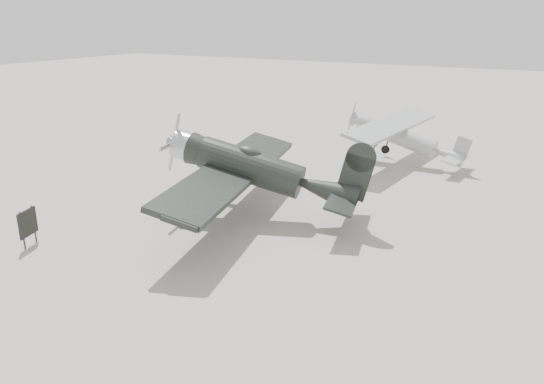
% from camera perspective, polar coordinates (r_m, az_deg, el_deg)
% --- Properties ---
extents(ground, '(160.00, 160.00, 0.00)m').
position_cam_1_polar(ground, '(18.84, -2.32, -7.93)').
color(ground, gray).
rests_on(ground, ground).
extents(lowwing_monoplane, '(8.94, 12.37, 3.98)m').
position_cam_1_polar(lowwing_monoplane, '(22.51, -1.30, 2.31)').
color(lowwing_monoplane, black).
rests_on(lowwing_monoplane, ground).
extents(highwing_monoplane, '(7.28, 10.24, 2.90)m').
position_cam_1_polar(highwing_monoplane, '(32.02, 13.73, 6.14)').
color(highwing_monoplane, '#9C9FA1').
rests_on(highwing_monoplane, ground).
extents(sign_board, '(0.37, 1.00, 1.48)m').
position_cam_1_polar(sign_board, '(22.12, -24.80, -3.10)').
color(sign_board, '#333333').
rests_on(sign_board, ground).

